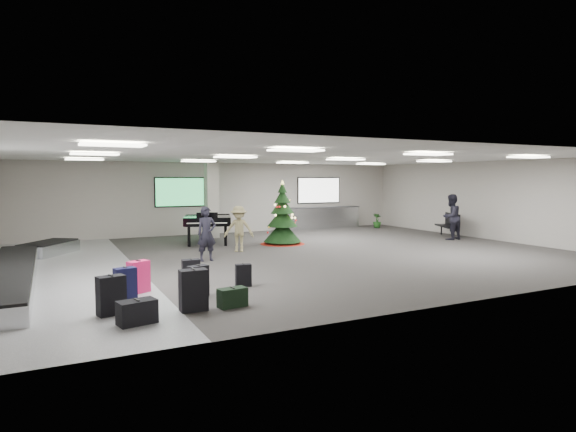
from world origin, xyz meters
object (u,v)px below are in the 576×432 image
potted_plant_right (377,221)px  potted_plant_left (281,223)px  grand_piano (208,221)px  traveler_b (239,229)px  pink_suitcase (139,277)px  service_counter (322,218)px  christmas_tree (282,222)px  traveler_a (207,234)px  traveler_bench (451,217)px  baggage_carousel (21,268)px  bench (449,223)px

potted_plant_right → potted_plant_left: bearing=171.0°
grand_piano → potted_plant_right: bearing=29.6°
traveler_b → pink_suitcase: bearing=-104.0°
service_counter → grand_piano: 7.34m
potted_plant_left → grand_piano: bearing=-148.3°
traveler_b → potted_plant_right: 10.04m
christmas_tree → potted_plant_left: 4.47m
grand_piano → traveler_a: (-1.17, -3.73, -0.07)m
service_counter → traveler_bench: size_ratio=2.18×
baggage_carousel → potted_plant_right: (15.52, 5.79, 0.15)m
bench → traveler_b: 9.70m
pink_suitcase → baggage_carousel: bearing=100.9°
grand_piano → traveler_b: size_ratio=1.66×
baggage_carousel → traveler_a: size_ratio=5.88×
traveler_b → traveler_a: bearing=-111.6°
service_counter → traveler_b: traveler_b is taller
bench → potted_plant_right: size_ratio=2.25×
traveler_bench → potted_plant_left: (-4.81, 5.98, -0.53)m
traveler_a → potted_plant_right: traveler_a is taller
traveler_b → potted_plant_left: (4.03, 5.11, -0.38)m
service_counter → traveler_bench: 6.62m
bench → potted_plant_right: bench is taller
service_counter → traveler_a: bearing=-140.2°
pink_suitcase → potted_plant_right: bearing=7.8°
traveler_b → traveler_bench: traveler_bench is taller
traveler_bench → traveler_a: bearing=-5.0°
baggage_carousel → potted_plant_right: potted_plant_right is taller
bench → traveler_a: size_ratio=0.99×
pink_suitcase → potted_plant_right: potted_plant_right is taller
baggage_carousel → traveler_b: 6.65m
grand_piano → traveler_a: 3.91m
christmas_tree → traveler_bench: bearing=-16.3°
baggage_carousel → potted_plant_right: bearing=20.4°
traveler_b → potted_plant_right: traveler_b is taller
christmas_tree → grand_piano: christmas_tree is taller
traveler_b → potted_plant_left: size_ratio=1.96×
pink_suitcase → christmas_tree: (6.24, 5.68, 0.48)m
baggage_carousel → pink_suitcase: pink_suitcase is taller
service_counter → potted_plant_left: (-2.35, -0.15, -0.15)m
pink_suitcase → bench: bench is taller
grand_piano → potted_plant_right: (9.43, 1.92, -0.53)m
traveler_bench → pink_suitcase: bearing=8.6°
traveler_a → traveler_bench: traveler_bench is taller
baggage_carousel → grand_piano: bearing=32.4°
grand_piano → service_counter: bearing=41.1°
baggage_carousel → potted_plant_left: potted_plant_left is taller
christmas_tree → traveler_bench: (6.67, -1.95, 0.10)m
traveler_a → traveler_bench: bearing=-2.1°
traveler_b → traveler_bench: 8.88m
pink_suitcase → traveler_b: 6.16m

